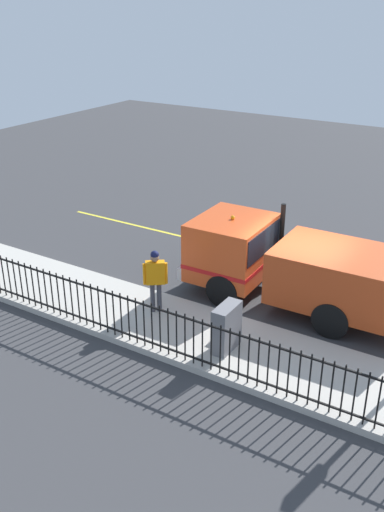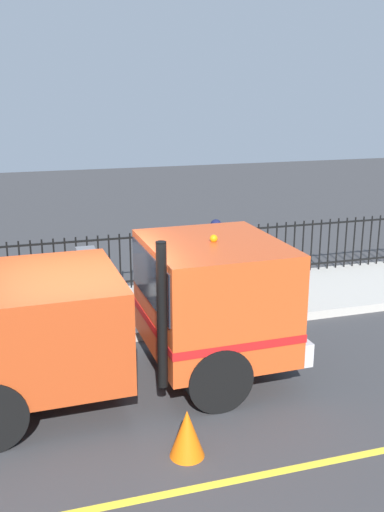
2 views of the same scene
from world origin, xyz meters
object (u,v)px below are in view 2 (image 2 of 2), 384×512
Objects in this scene: worker_standing at (216,253)px; traffic_cone at (187,433)px; work_truck at (103,312)px; utility_cabinet at (89,280)px.

traffic_cone is (-4.49, 1.93, -0.94)m from worker_standing.
traffic_cone is (-1.95, -0.69, -0.95)m from work_truck.
worker_standing is at bearing 132.92° from work_truck.
utility_cabinet is at bearing 175.73° from work_truck.
work_truck is 3.65× the size of worker_standing.
traffic_cone is (-5.08, -0.52, -0.44)m from utility_cabinet.
work_truck reaches higher than worker_standing.
worker_standing is at bearing -23.28° from traffic_cone.
utility_cabinet reaches higher than traffic_cone.
traffic_cone is at bearing 18.42° from work_truck.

